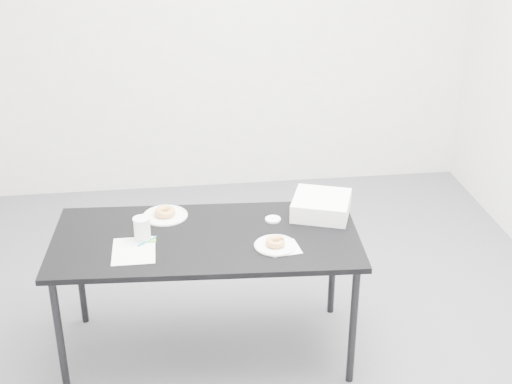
{
  "coord_description": "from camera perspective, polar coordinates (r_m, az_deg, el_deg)",
  "views": [
    {
      "loc": [
        -0.32,
        -3.21,
        2.44
      ],
      "look_at": [
        0.1,
        0.02,
        0.87
      ],
      "focal_mm": 50.0,
      "sensor_mm": 36.0,
      "label": 1
    }
  ],
  "objects": [
    {
      "name": "scorecard",
      "position": [
        3.49,
        -9.75,
        -4.65
      ],
      "size": [
        0.2,
        0.26,
        0.0
      ],
      "primitive_type": "cube",
      "rotation": [
        0.0,
        0.0,
        -0.0
      ],
      "color": "white",
      "rests_on": "table"
    },
    {
      "name": "wall_back",
      "position": [
        5.33,
        -3.92,
        13.86
      ],
      "size": [
        4.0,
        0.02,
        2.7
      ],
      "primitive_type": "cube",
      "color": "silver",
      "rests_on": "floor"
    },
    {
      "name": "floor",
      "position": [
        4.04,
        -1.39,
        -11.41
      ],
      "size": [
        4.0,
        4.0,
        0.0
      ],
      "primitive_type": "plane",
      "color": "#4E4F54",
      "rests_on": "ground"
    },
    {
      "name": "plate_near",
      "position": [
        3.47,
        1.57,
        -4.29
      ],
      "size": [
        0.21,
        0.21,
        0.01
      ],
      "primitive_type": "cylinder",
      "color": "white",
      "rests_on": "napkin"
    },
    {
      "name": "coffee_cup",
      "position": [
        3.55,
        -9.1,
        -2.93
      ],
      "size": [
        0.08,
        0.08,
        0.12
      ],
      "primitive_type": "cylinder",
      "color": "white",
      "rests_on": "table"
    },
    {
      "name": "logo_patch",
      "position": [
        3.56,
        -8.35,
        -3.86
      ],
      "size": [
        0.04,
        0.04,
        0.0
      ],
      "primitive_type": "cube",
      "rotation": [
        0.0,
        0.0,
        -0.0
      ],
      "color": "green",
      "rests_on": "scorecard"
    },
    {
      "name": "table",
      "position": [
        3.6,
        -4.01,
        -4.28
      ],
      "size": [
        1.57,
        0.81,
        0.7
      ],
      "rotation": [
        0.0,
        0.0,
        -0.06
      ],
      "color": "black",
      "rests_on": "floor"
    },
    {
      "name": "bakery_box",
      "position": [
        3.77,
        5.24,
        -1.08
      ],
      "size": [
        0.37,
        0.37,
        0.1
      ],
      "primitive_type": "cube",
      "rotation": [
        0.0,
        0.0,
        -0.34
      ],
      "color": "white",
      "rests_on": "table"
    },
    {
      "name": "cup_lid",
      "position": [
        3.71,
        1.36,
        -2.2
      ],
      "size": [
        0.08,
        0.08,
        0.01
      ],
      "primitive_type": "cylinder",
      "color": "white",
      "rests_on": "table"
    },
    {
      "name": "donut_near",
      "position": [
        3.46,
        1.58,
        -4.02
      ],
      "size": [
        0.1,
        0.1,
        0.03
      ],
      "primitive_type": "torus",
      "rotation": [
        0.0,
        0.0,
        -0.01
      ],
      "color": "#C4853E",
      "rests_on": "plate_near"
    },
    {
      "name": "pen",
      "position": [
        3.55,
        -8.68,
        -3.9
      ],
      "size": [
        0.09,
        0.09,
        0.01
      ],
      "primitive_type": "cylinder",
      "rotation": [
        0.0,
        1.57,
        0.75
      ],
      "color": "#0C7787",
      "rests_on": "scorecard"
    },
    {
      "name": "plate_far",
      "position": [
        3.78,
        -7.28,
        -1.88
      ],
      "size": [
        0.24,
        0.24,
        0.01
      ],
      "primitive_type": "cylinder",
      "color": "white",
      "rests_on": "table"
    },
    {
      "name": "donut_far",
      "position": [
        3.77,
        -7.3,
        -1.59
      ],
      "size": [
        0.14,
        0.14,
        0.04
      ],
      "primitive_type": "torus",
      "rotation": [
        0.0,
        0.0,
        -0.31
      ],
      "color": "#C4853E",
      "rests_on": "plate_far"
    },
    {
      "name": "napkin",
      "position": [
        3.46,
        2.27,
        -4.49
      ],
      "size": [
        0.16,
        0.16,
        0.0
      ],
      "primitive_type": "cube",
      "rotation": [
        0.0,
        0.0,
        0.13
      ],
      "color": "white",
      "rests_on": "table"
    }
  ]
}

